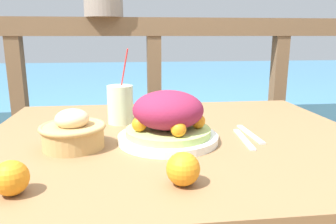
# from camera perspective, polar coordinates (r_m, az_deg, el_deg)

# --- Properties ---
(patio_table) EXTENTS (1.12, 0.93, 0.72)m
(patio_table) POSITION_cam_1_polar(r_m,az_deg,el_deg) (0.99, 1.36, -8.98)
(patio_table) COLOR olive
(patio_table) RESTS_ON ground_plane
(railing_fence) EXTENTS (2.80, 0.08, 1.09)m
(railing_fence) POSITION_cam_1_polar(r_m,az_deg,el_deg) (1.72, -2.42, 4.56)
(railing_fence) COLOR brown
(railing_fence) RESTS_ON ground_plane
(sea_backdrop) EXTENTS (12.00, 4.00, 0.52)m
(sea_backdrop) POSITION_cam_1_polar(r_m,az_deg,el_deg) (4.27, -5.07, 3.07)
(sea_backdrop) COLOR teal
(sea_backdrop) RESTS_ON ground_plane
(salad_plate) EXTENTS (0.27, 0.27, 0.14)m
(salad_plate) POSITION_cam_1_polar(r_m,az_deg,el_deg) (0.89, 0.04, -1.41)
(salad_plate) COLOR white
(salad_plate) RESTS_ON patio_table
(drink_glass) EXTENTS (0.09, 0.09, 0.25)m
(drink_glass) POSITION_cam_1_polar(r_m,az_deg,el_deg) (1.09, -8.30, 1.33)
(drink_glass) COLOR beige
(drink_glass) RESTS_ON patio_table
(bread_basket) EXTENTS (0.17, 0.17, 0.10)m
(bread_basket) POSITION_cam_1_polar(r_m,az_deg,el_deg) (0.88, -16.22, -3.36)
(bread_basket) COLOR tan
(bread_basket) RESTS_ON patio_table
(fork) EXTENTS (0.03, 0.18, 0.00)m
(fork) POSITION_cam_1_polar(r_m,az_deg,el_deg) (0.94, 13.06, -4.61)
(fork) COLOR silver
(fork) RESTS_ON patio_table
(knife) EXTENTS (0.02, 0.18, 0.00)m
(knife) POSITION_cam_1_polar(r_m,az_deg,el_deg) (1.00, 14.09, -3.73)
(knife) COLOR silver
(knife) RESTS_ON patio_table
(orange_near_basket) EXTENTS (0.07, 0.07, 0.07)m
(orange_near_basket) POSITION_cam_1_polar(r_m,az_deg,el_deg) (0.65, 2.65, -9.87)
(orange_near_basket) COLOR orange
(orange_near_basket) RESTS_ON patio_table
(orange_near_glass) EXTENTS (0.07, 0.07, 0.07)m
(orange_near_glass) POSITION_cam_1_polar(r_m,az_deg,el_deg) (0.67, -25.68, -10.32)
(orange_near_glass) COLOR orange
(orange_near_glass) RESTS_ON patio_table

